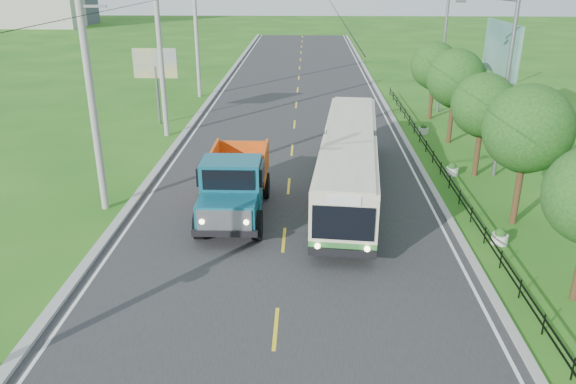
# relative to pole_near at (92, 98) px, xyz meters

# --- Properties ---
(ground) EXTENTS (240.00, 240.00, 0.00)m
(ground) POSITION_rel_pole_near_xyz_m (8.26, -9.00, -5.09)
(ground) COLOR #1F5B15
(ground) RESTS_ON ground
(road) EXTENTS (14.00, 120.00, 0.02)m
(road) POSITION_rel_pole_near_xyz_m (8.26, 11.00, -5.08)
(road) COLOR #28282B
(road) RESTS_ON ground
(curb_left) EXTENTS (0.40, 120.00, 0.15)m
(curb_left) POSITION_rel_pole_near_xyz_m (1.06, 11.00, -5.02)
(curb_left) COLOR #9E9E99
(curb_left) RESTS_ON ground
(curb_right) EXTENTS (0.30, 120.00, 0.10)m
(curb_right) POSITION_rel_pole_near_xyz_m (15.41, 11.00, -5.04)
(curb_right) COLOR #9E9E99
(curb_right) RESTS_ON ground
(edge_line_left) EXTENTS (0.12, 120.00, 0.00)m
(edge_line_left) POSITION_rel_pole_near_xyz_m (1.61, 11.00, -5.07)
(edge_line_left) COLOR silver
(edge_line_left) RESTS_ON road
(edge_line_right) EXTENTS (0.12, 120.00, 0.00)m
(edge_line_right) POSITION_rel_pole_near_xyz_m (14.91, 11.00, -5.07)
(edge_line_right) COLOR silver
(edge_line_right) RESTS_ON road
(centre_dash) EXTENTS (0.12, 2.20, 0.00)m
(centre_dash) POSITION_rel_pole_near_xyz_m (8.26, -9.00, -5.07)
(centre_dash) COLOR yellow
(centre_dash) RESTS_ON road
(railing_right) EXTENTS (0.04, 40.00, 0.60)m
(railing_right) POSITION_rel_pole_near_xyz_m (16.26, 5.00, -4.79)
(railing_right) COLOR black
(railing_right) RESTS_ON ground
(pole_near) EXTENTS (3.51, 0.32, 10.00)m
(pole_near) POSITION_rel_pole_near_xyz_m (0.00, 0.00, 0.00)
(pole_near) COLOR gray
(pole_near) RESTS_ON ground
(pole_mid) EXTENTS (3.51, 0.32, 10.00)m
(pole_mid) POSITION_rel_pole_near_xyz_m (0.00, 12.00, 0.00)
(pole_mid) COLOR gray
(pole_mid) RESTS_ON ground
(pole_far) EXTENTS (3.51, 0.32, 10.00)m
(pole_far) POSITION_rel_pole_near_xyz_m (0.00, 24.00, 0.00)
(pole_far) COLOR gray
(pole_far) RESTS_ON ground
(tree_third) EXTENTS (3.60, 3.62, 6.00)m
(tree_third) POSITION_rel_pole_near_xyz_m (18.12, -0.86, -1.11)
(tree_third) COLOR #382314
(tree_third) RESTS_ON ground
(tree_fourth) EXTENTS (3.24, 3.31, 5.40)m
(tree_fourth) POSITION_rel_pole_near_xyz_m (18.12, 5.14, -1.51)
(tree_fourth) COLOR #382314
(tree_fourth) RESTS_ON ground
(tree_fifth) EXTENTS (3.48, 3.52, 5.80)m
(tree_fifth) POSITION_rel_pole_near_xyz_m (18.12, 11.14, -1.24)
(tree_fifth) COLOR #382314
(tree_fifth) RESTS_ON ground
(tree_back) EXTENTS (3.30, 3.36, 5.50)m
(tree_back) POSITION_rel_pole_near_xyz_m (18.12, 17.14, -1.44)
(tree_back) COLOR #382314
(tree_back) RESTS_ON ground
(streetlight_mid) EXTENTS (3.02, 0.20, 9.07)m
(streetlight_mid) POSITION_rel_pole_near_xyz_m (18.90, 5.00, -0.19)
(streetlight_mid) COLOR slate
(streetlight_mid) RESTS_ON ground
(streetlight_far) EXTENTS (3.02, 0.20, 9.07)m
(streetlight_far) POSITION_rel_pole_near_xyz_m (18.90, 19.00, -0.19)
(streetlight_far) COLOR slate
(streetlight_far) RESTS_ON ground
(planter_near) EXTENTS (0.64, 0.64, 0.67)m
(planter_near) POSITION_rel_pole_near_xyz_m (16.86, -3.00, -4.81)
(planter_near) COLOR silver
(planter_near) RESTS_ON ground
(planter_mid) EXTENTS (0.64, 0.64, 0.67)m
(planter_mid) POSITION_rel_pole_near_xyz_m (16.86, 5.00, -4.81)
(planter_mid) COLOR silver
(planter_mid) RESTS_ON ground
(planter_far) EXTENTS (0.64, 0.64, 0.67)m
(planter_far) POSITION_rel_pole_near_xyz_m (16.86, 13.00, -4.81)
(planter_far) COLOR silver
(planter_far) RESTS_ON ground
(billboard_left) EXTENTS (3.00, 0.20, 5.20)m
(billboard_left) POSITION_rel_pole_near_xyz_m (-1.24, 15.00, -1.23)
(billboard_left) COLOR slate
(billboard_left) RESTS_ON ground
(billboard_right) EXTENTS (0.24, 6.00, 7.30)m
(billboard_right) POSITION_rel_pole_near_xyz_m (20.56, 11.00, 0.25)
(billboard_right) COLOR slate
(billboard_right) RESTS_ON ground
(bus) EXTENTS (3.89, 15.52, 2.97)m
(bus) POSITION_rel_pole_near_xyz_m (11.18, 2.34, -3.31)
(bus) COLOR #307831
(bus) RESTS_ON ground
(dump_truck) EXTENTS (2.72, 6.88, 2.88)m
(dump_truck) POSITION_rel_pole_near_xyz_m (6.02, -0.53, -3.46)
(dump_truck) COLOR #11566A
(dump_truck) RESTS_ON ground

